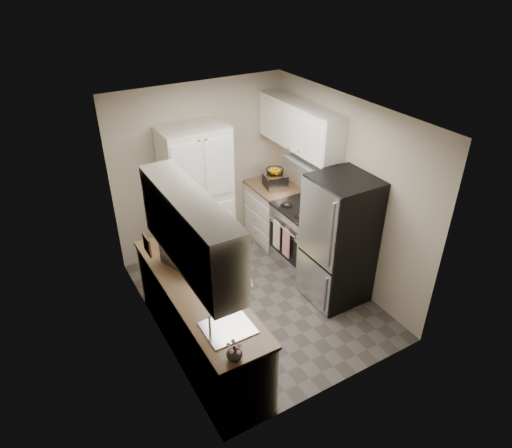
# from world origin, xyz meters

# --- Properties ---
(ground) EXTENTS (3.20, 3.20, 0.00)m
(ground) POSITION_xyz_m (0.00, 0.00, 0.00)
(ground) COLOR #56514C
(ground) RESTS_ON ground
(room_shell) EXTENTS (2.64, 3.24, 2.52)m
(room_shell) POSITION_xyz_m (-0.02, -0.01, 1.63)
(room_shell) COLOR #BFAF9A
(room_shell) RESTS_ON ground
(pantry_cabinet) EXTENTS (0.90, 0.55, 2.00)m
(pantry_cabinet) POSITION_xyz_m (-0.20, 1.32, 1.00)
(pantry_cabinet) COLOR silver
(pantry_cabinet) RESTS_ON ground
(base_cabinet_left) EXTENTS (0.60, 2.30, 0.88)m
(base_cabinet_left) POSITION_xyz_m (-0.99, -0.43, 0.44)
(base_cabinet_left) COLOR silver
(base_cabinet_left) RESTS_ON ground
(countertop_left) EXTENTS (0.63, 2.33, 0.04)m
(countertop_left) POSITION_xyz_m (-0.99, -0.43, 0.90)
(countertop_left) COLOR #846647
(countertop_left) RESTS_ON base_cabinet_left
(base_cabinet_right) EXTENTS (0.60, 0.80, 0.88)m
(base_cabinet_right) POSITION_xyz_m (0.99, 1.19, 0.44)
(base_cabinet_right) COLOR silver
(base_cabinet_right) RESTS_ON ground
(countertop_right) EXTENTS (0.63, 0.83, 0.04)m
(countertop_right) POSITION_xyz_m (0.99, 1.19, 0.90)
(countertop_right) COLOR #846647
(countertop_right) RESTS_ON base_cabinet_right
(electric_range) EXTENTS (0.71, 0.78, 1.13)m
(electric_range) POSITION_xyz_m (0.97, 0.39, 0.48)
(electric_range) COLOR #B7B7BC
(electric_range) RESTS_ON ground
(refrigerator) EXTENTS (0.70, 0.72, 1.70)m
(refrigerator) POSITION_xyz_m (0.94, -0.41, 0.85)
(refrigerator) COLOR #B7B7BC
(refrigerator) RESTS_ON ground
(microwave) EXTENTS (0.51, 0.59, 0.28)m
(microwave) POSITION_xyz_m (-0.91, 0.01, 1.06)
(microwave) COLOR #A5A6AA
(microwave) RESTS_ON countertop_left
(wine_bottle) EXTENTS (0.07, 0.07, 0.27)m
(wine_bottle) POSITION_xyz_m (-1.01, 0.45, 1.06)
(wine_bottle) COLOR black
(wine_bottle) RESTS_ON countertop_left
(flower_vase) EXTENTS (0.17, 0.17, 0.15)m
(flower_vase) POSITION_xyz_m (-1.11, -1.51, 0.99)
(flower_vase) COLOR silver
(flower_vase) RESTS_ON countertop_left
(cutting_board) EXTENTS (0.06, 0.22, 0.27)m
(cutting_board) POSITION_xyz_m (-0.90, 0.62, 1.05)
(cutting_board) COLOR green
(cutting_board) RESTS_ON countertop_left
(toaster_oven) EXTENTS (0.38, 0.44, 0.22)m
(toaster_oven) POSITION_xyz_m (0.97, 1.15, 1.03)
(toaster_oven) COLOR #A8A7AC
(toaster_oven) RESTS_ON countertop_right
(fruit_basket) EXTENTS (0.34, 0.34, 0.11)m
(fruit_basket) POSITION_xyz_m (0.97, 1.14, 1.20)
(fruit_basket) COLOR #FFA500
(fruit_basket) RESTS_ON toaster_oven
(kitchen_mat) EXTENTS (0.65, 0.82, 0.01)m
(kitchen_mat) POSITION_xyz_m (-0.00, 0.66, 0.01)
(kitchen_mat) COLOR tan
(kitchen_mat) RESTS_ON ground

